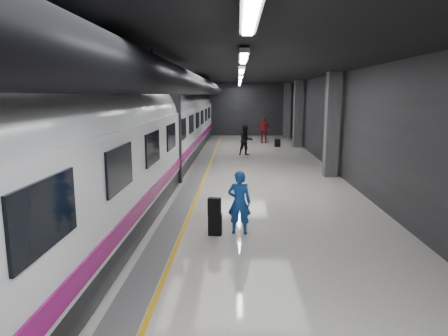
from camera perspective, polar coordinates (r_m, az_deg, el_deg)
ground at (r=15.85m, az=0.19°, el=-2.49°), size 40.00×40.00×0.00m
platform_hall at (r=16.41m, az=-0.71°, el=10.40°), size 10.02×40.02×4.51m
train at (r=15.95m, az=-11.59°, el=4.91°), size 3.05×38.00×4.05m
traveler_main at (r=10.24m, az=2.20°, el=-4.94°), size 0.64×0.45×1.65m
suitcase_main at (r=10.29m, az=-1.27°, el=-8.08°), size 0.35×0.24×0.55m
shoulder_bag at (r=10.12m, az=-1.38°, el=-5.49°), size 0.34×0.22×0.43m
traveler_far_a at (r=23.67m, az=3.13°, el=3.94°), size 1.03×0.92×1.76m
traveler_far_b at (r=29.97m, az=5.71°, el=5.45°), size 1.16×0.52×1.95m
suitcase_far at (r=27.87m, az=7.65°, el=3.57°), size 0.38×0.27×0.53m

